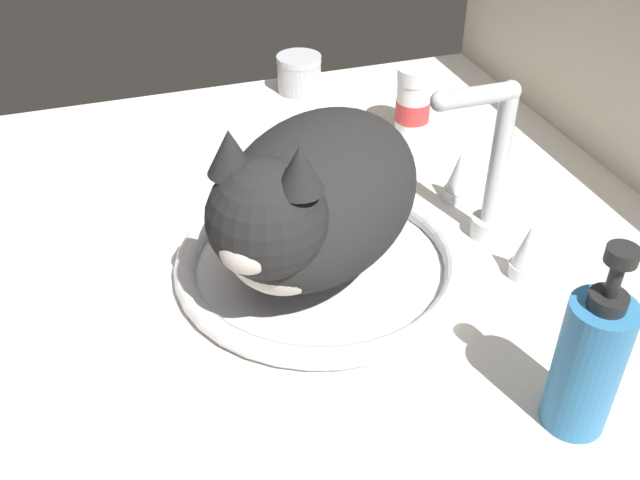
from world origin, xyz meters
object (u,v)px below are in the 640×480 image
object	(u,v)px
sink_basin	(320,262)
metal_jar	(299,74)
soap_pump_bottle	(588,362)
cat	(311,200)
faucet	(489,181)
pill_bottle	(413,102)

from	to	relation	value
sink_basin	metal_jar	size ratio (longest dim) A/B	4.48
soap_pump_bottle	metal_jar	size ratio (longest dim) A/B	2.63
metal_jar	cat	bearing A→B (deg)	-15.47
faucet	pill_bottle	bearing A→B (deg)	173.48
soap_pump_bottle	pill_bottle	distance (cm)	53.81
sink_basin	cat	size ratio (longest dim) A/B	0.96
faucet	soap_pump_bottle	bearing A→B (deg)	-11.92
faucet	pill_bottle	size ratio (longest dim) A/B	2.03
soap_pump_bottle	metal_jar	xyz separation A→B (cm)	(-70.80, -2.92, -4.04)
pill_bottle	cat	bearing A→B (deg)	-40.75
metal_jar	pill_bottle	xyz separation A→B (cm)	(17.75, 11.55, 1.48)
pill_bottle	faucet	bearing A→B (deg)	-6.52
faucet	metal_jar	size ratio (longest dim) A/B	2.73
sink_basin	pill_bottle	world-z (taller)	pill_bottle
soap_pump_bottle	cat	bearing A→B (deg)	-147.91
soap_pump_bottle	pill_bottle	bearing A→B (deg)	170.77
sink_basin	faucet	xyz separation A→B (cm)	(-0.00, 19.74, 6.44)
faucet	soap_pump_bottle	distance (cm)	27.05
sink_basin	faucet	bearing A→B (deg)	90.00
cat	soap_pump_bottle	xyz separation A→B (cm)	(24.91, 15.62, -3.36)
sink_basin	pill_bottle	bearing A→B (deg)	139.41
pill_bottle	soap_pump_bottle	bearing A→B (deg)	-9.23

